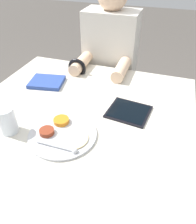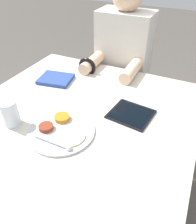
{
  "view_description": "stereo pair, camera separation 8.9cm",
  "coord_description": "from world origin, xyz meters",
  "views": [
    {
      "loc": [
        0.33,
        -0.66,
        1.36
      ],
      "look_at": [
        0.11,
        0.01,
        0.81
      ],
      "focal_mm": 35.0,
      "sensor_mm": 36.0,
      "label": 1
    },
    {
      "loc": [
        0.42,
        -0.63,
        1.36
      ],
      "look_at": [
        0.11,
        0.01,
        0.81
      ],
      "focal_mm": 35.0,
      "sensor_mm": 36.0,
      "label": 2
    }
  ],
  "objects": [
    {
      "name": "tablet_device",
      "position": [
        0.22,
        0.13,
        0.76
      ],
      "size": [
        0.2,
        0.19,
        0.01
      ],
      "color": "black",
      "rests_on": "dining_table"
    },
    {
      "name": "drinking_glass",
      "position": [
        -0.21,
        -0.15,
        0.81
      ],
      "size": [
        0.07,
        0.07,
        0.11
      ],
      "color": "silver",
      "rests_on": "dining_table"
    },
    {
      "name": "red_notebook",
      "position": [
        -0.26,
        0.24,
        0.76
      ],
      "size": [
        0.2,
        0.17,
        0.02
      ],
      "color": "silver",
      "rests_on": "dining_table"
    },
    {
      "name": "thali_tray",
      "position": [
        0.0,
        -0.11,
        0.76
      ],
      "size": [
        0.27,
        0.27,
        0.03
      ],
      "color": "#B7BABF",
      "rests_on": "dining_table"
    },
    {
      "name": "person_diner",
      "position": [
        -0.03,
        0.67,
        0.58
      ],
      "size": [
        0.35,
        0.43,
        1.22
      ],
      "color": "black",
      "rests_on": "ground_plane"
    },
    {
      "name": "ground_plane",
      "position": [
        0.0,
        0.0,
        0.0
      ],
      "size": [
        12.0,
        12.0,
        0.0
      ],
      "primitive_type": "plane",
      "color": "#4C4742"
    },
    {
      "name": "dining_table",
      "position": [
        0.0,
        0.0,
        0.38
      ],
      "size": [
        1.01,
        1.09,
        0.75
      ],
      "color": "beige",
      "rests_on": "ground_plane"
    }
  ]
}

